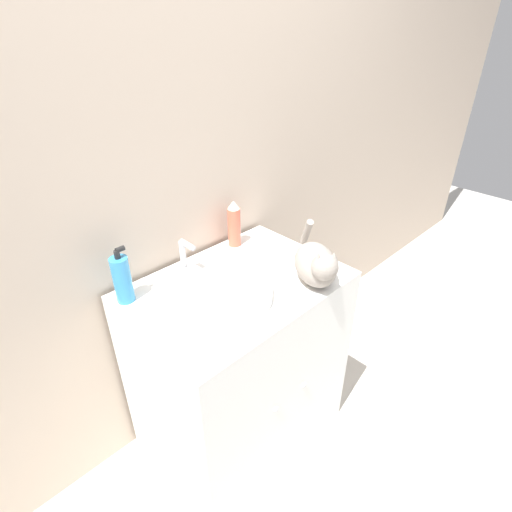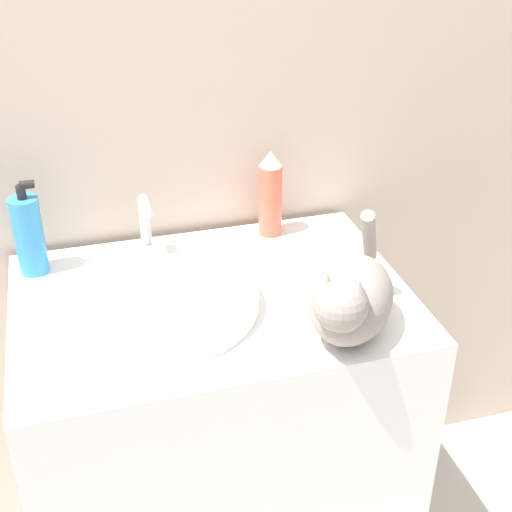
{
  "view_description": "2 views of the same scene",
  "coord_description": "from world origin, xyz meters",
  "views": [
    {
      "loc": [
        -0.83,
        -0.65,
        1.75
      ],
      "look_at": [
        0.1,
        0.29,
        0.95
      ],
      "focal_mm": 28.0,
      "sensor_mm": 36.0,
      "label": 1
    },
    {
      "loc": [
        -0.25,
        -0.93,
        1.68
      ],
      "look_at": [
        0.09,
        0.27,
        0.96
      ],
      "focal_mm": 50.0,
      "sensor_mm": 36.0,
      "label": 2
    }
  ],
  "objects": [
    {
      "name": "spray_bottle",
      "position": [
        0.2,
        0.52,
        0.97
      ],
      "size": [
        0.06,
        0.06,
        0.21
      ],
      "color": "#EF6047",
      "rests_on": "vanity_cabinet"
    },
    {
      "name": "vanity_cabinet",
      "position": [
        0.0,
        0.29,
        0.43
      ],
      "size": [
        0.82,
        0.59,
        0.86
      ],
      "color": "white",
      "rests_on": "ground_plane"
    },
    {
      "name": "wall_back",
      "position": [
        0.0,
        0.62,
        1.25
      ],
      "size": [
        6.0,
        0.05,
        2.5
      ],
      "color": "#C6B29E",
      "rests_on": "ground_plane"
    },
    {
      "name": "soap_bottle",
      "position": [
        -0.35,
        0.5,
        0.96
      ],
      "size": [
        0.06,
        0.06,
        0.22
      ],
      "color": "#338CCC",
      "rests_on": "vanity_cabinet"
    },
    {
      "name": "sink_basin",
      "position": [
        -0.11,
        0.27,
        0.89
      ],
      "size": [
        0.39,
        0.39,
        0.04
      ],
      "color": "white",
      "rests_on": "vanity_cabinet"
    },
    {
      "name": "cat",
      "position": [
        0.22,
        0.09,
        0.95
      ],
      "size": [
        0.26,
        0.31,
        0.21
      ],
      "rotation": [
        0.0,
        0.0,
        -2.18
      ],
      "color": "gray",
      "rests_on": "vanity_cabinet"
    },
    {
      "name": "ground_plane",
      "position": [
        0.0,
        0.0,
        0.0
      ],
      "size": [
        8.0,
        8.0,
        0.0
      ],
      "primitive_type": "plane",
      "color": "beige"
    },
    {
      "name": "faucet",
      "position": [
        -0.11,
        0.47,
        0.93
      ],
      "size": [
        0.2,
        0.09,
        0.16
      ],
      "color": "silver",
      "rests_on": "vanity_cabinet"
    }
  ]
}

